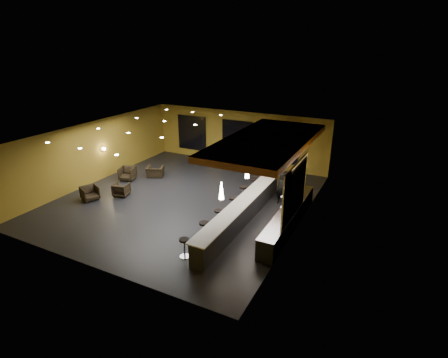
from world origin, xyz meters
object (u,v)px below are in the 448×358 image
at_px(bar_stool_0, 184,245).
at_px(bar_stool_5, 254,184).
at_px(armchair_a, 90,193).
at_px(staff_b, 285,186).
at_px(armchair_c, 128,173).
at_px(pendant_0, 221,191).
at_px(bar_stool_1, 204,229).
at_px(staff_a, 282,189).
at_px(staff_c, 295,188).
at_px(pendant_2, 267,155).
at_px(column, 277,158).
at_px(bar_stool_3, 233,203).
at_px(pendant_1, 247,170).
at_px(armchair_d, 155,171).
at_px(bar_stool_4, 243,192).
at_px(prep_counter, 288,219).
at_px(armchair_b, 121,189).
at_px(bar_counter, 242,213).
at_px(bar_stool_2, 218,216).

relative_size(bar_stool_0, bar_stool_5, 1.01).
bearing_deg(armchair_a, staff_b, -39.80).
bearing_deg(armchair_c, bar_stool_0, -52.98).
distance_m(pendant_0, staff_b, 5.56).
bearing_deg(bar_stool_1, staff_a, 70.25).
bearing_deg(staff_c, bar_stool_0, -127.13).
bearing_deg(pendant_2, column, 90.00).
relative_size(pendant_2, staff_c, 0.38).
bearing_deg(pendant_0, bar_stool_3, 106.14).
bearing_deg(pendant_1, armchair_d, 160.83).
distance_m(column, armchair_c, 8.75).
distance_m(column, bar_stool_4, 2.90).
bearing_deg(bar_stool_3, column, 78.21).
xyz_separation_m(prep_counter, bar_stool_1, (-2.76, -2.57, 0.10)).
bearing_deg(column, armchair_a, -143.77).
relative_size(pendant_2, bar_stool_5, 0.90).
relative_size(staff_c, armchair_a, 2.29).
distance_m(staff_c, armchair_b, 9.06).
relative_size(staff_b, bar_stool_5, 1.95).
distance_m(armchair_c, bar_stool_3, 7.44).
height_order(pendant_1, bar_stool_0, pendant_1).
bearing_deg(armchair_d, bar_stool_5, 159.57).
bearing_deg(armchair_d, bar_stool_1, 116.97).
relative_size(bar_counter, pendant_2, 11.43).
bearing_deg(staff_b, bar_stool_2, -138.44).
relative_size(prep_counter, bar_stool_1, 7.24).
xyz_separation_m(pendant_0, armchair_d, (-7.05, 4.95, -2.03)).
bearing_deg(pendant_2, prep_counter, -51.34).
bearing_deg(armchair_b, bar_stool_0, 136.55).
bearing_deg(column, bar_stool_3, -101.79).
bearing_deg(column, bar_counter, -90.00).
xyz_separation_m(armchair_b, armchair_c, (-1.25, 1.91, 0.05)).
bearing_deg(armchair_a, armchair_b, -20.11).
bearing_deg(armchair_c, armchair_b, -74.45).
height_order(column, bar_stool_5, column).
relative_size(staff_a, bar_stool_3, 2.13).
distance_m(column, staff_a, 2.30).
bearing_deg(bar_stool_4, armchair_b, -159.70).
relative_size(pendant_0, staff_a, 0.43).
distance_m(bar_counter, staff_c, 3.32).
distance_m(column, pendant_0, 6.63).
xyz_separation_m(staff_c, bar_stool_3, (-2.40, -2.12, -0.44)).
distance_m(bar_counter, bar_stool_3, 1.11).
distance_m(bar_stool_2, bar_stool_4, 2.78).
relative_size(pendant_0, bar_stool_5, 0.90).
height_order(armchair_d, bar_stool_2, bar_stool_2).
bearing_deg(pendant_1, staff_a, 66.64).
height_order(staff_a, bar_stool_4, staff_a).
height_order(bar_counter, pendant_1, pendant_1).
distance_m(bar_stool_4, bar_stool_5, 1.28).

